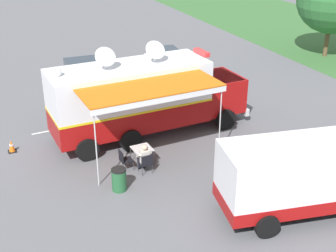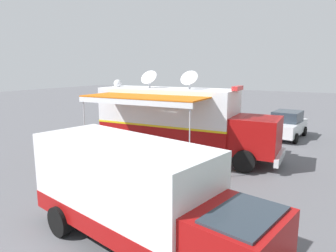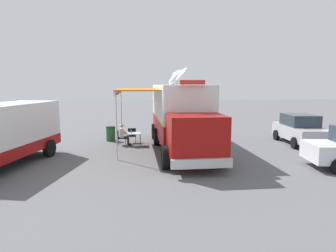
% 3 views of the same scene
% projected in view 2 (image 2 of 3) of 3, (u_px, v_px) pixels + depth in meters
% --- Properties ---
extents(ground_plane, '(100.00, 100.00, 0.00)m').
position_uv_depth(ground_plane, '(167.00, 153.00, 16.59)').
color(ground_plane, '#5B5B60').
extents(lot_stripe, '(0.35, 4.80, 0.01)m').
position_uv_depth(lot_stripe, '(159.00, 140.00, 19.43)').
color(lot_stripe, silver).
rests_on(lot_stripe, ground).
extents(command_truck, '(5.22, 9.60, 4.53)m').
position_uv_depth(command_truck, '(180.00, 119.00, 15.86)').
color(command_truck, '#9E0F0F').
rests_on(command_truck, ground).
extents(folding_table, '(0.84, 0.84, 0.73)m').
position_uv_depth(folding_table, '(132.00, 151.00, 14.47)').
color(folding_table, silver).
rests_on(folding_table, ground).
extents(water_bottle, '(0.07, 0.07, 0.22)m').
position_uv_depth(water_bottle, '(132.00, 149.00, 14.26)').
color(water_bottle, '#4C99D8').
rests_on(water_bottle, folding_table).
extents(folding_chair_at_table, '(0.50, 0.50, 0.87)m').
position_uv_depth(folding_chair_at_table, '(119.00, 158.00, 13.89)').
color(folding_chair_at_table, black).
rests_on(folding_chair_at_table, ground).
extents(folding_chair_beside_table, '(0.50, 0.50, 0.87)m').
position_uv_depth(folding_chair_beside_table, '(116.00, 152.00, 14.79)').
color(folding_chair_beside_table, black).
rests_on(folding_chair_beside_table, ground).
extents(seated_responder, '(0.67, 0.57, 1.25)m').
position_uv_depth(seated_responder, '(122.00, 154.00, 14.03)').
color(seated_responder, silver).
rests_on(seated_responder, ground).
extents(trash_bin, '(0.57, 0.57, 0.91)m').
position_uv_depth(trash_bin, '(86.00, 159.00, 13.96)').
color(trash_bin, '#235B33').
rests_on(trash_bin, ground).
extents(traffic_cone, '(0.36, 0.36, 0.58)m').
position_uv_depth(traffic_cone, '(102.00, 135.00, 19.76)').
color(traffic_cone, black).
rests_on(traffic_cone, ground).
extents(support_truck, '(3.32, 7.06, 2.70)m').
position_uv_depth(support_truck, '(136.00, 195.00, 7.69)').
color(support_truck, white).
rests_on(support_truck, ground).
extents(car_behind_truck, '(2.15, 4.27, 1.76)m').
position_uv_depth(car_behind_truck, '(213.00, 118.00, 22.75)').
color(car_behind_truck, '#B2B5BA').
rests_on(car_behind_truck, ground).
extents(car_far_corner, '(4.33, 2.28, 1.76)m').
position_uv_depth(car_far_corner, '(287.00, 125.00, 20.09)').
color(car_far_corner, silver).
rests_on(car_far_corner, ground).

